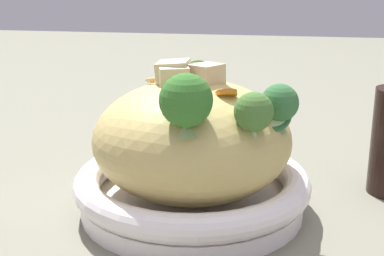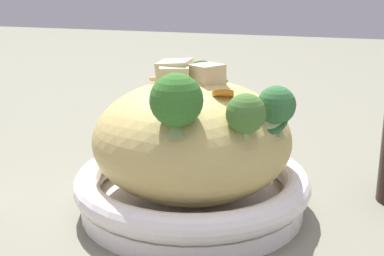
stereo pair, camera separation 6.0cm
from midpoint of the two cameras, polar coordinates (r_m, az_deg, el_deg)
name	(u,v)px [view 1 (the left image)]	position (r m, az deg, el deg)	size (l,w,h in m)	color
ground_plane	(192,210)	(0.63, -2.73, -8.38)	(3.00, 3.00, 0.00)	slate
serving_bowl	(192,189)	(0.62, -2.77, -6.27)	(0.26, 0.26, 0.05)	white
noodle_heap	(192,139)	(0.60, -2.85, -1.18)	(0.21, 0.21, 0.13)	tan
broccoli_florets	(226,106)	(0.52, 0.18, 2.26)	(0.14, 0.12, 0.07)	#A1B76F
carrot_coins	(180,82)	(0.60, -4.03, 4.63)	(0.11, 0.10, 0.02)	orange
zucchini_slices	(218,86)	(0.61, -0.12, 4.23)	(0.14, 0.13, 0.06)	beige
chicken_chunks	(185,76)	(0.60, -3.58, 5.32)	(0.07, 0.06, 0.03)	beige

